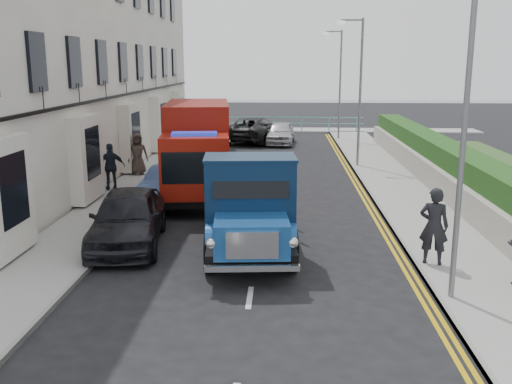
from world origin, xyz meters
name	(u,v)px	position (x,y,z in m)	size (l,w,h in m)	color
ground	(254,266)	(0.00, 0.00, 0.00)	(120.00, 120.00, 0.00)	black
pavement_west	(139,186)	(-5.20, 9.00, 0.06)	(2.40, 38.00, 0.12)	gray
pavement_east	(398,188)	(5.30, 9.00, 0.06)	(2.60, 38.00, 0.12)	gray
promenade	(274,130)	(0.00, 29.00, 0.06)	(30.00, 2.50, 0.12)	gray
sea_plane	(279,102)	(0.00, 60.00, 0.00)	(120.00, 120.00, 0.00)	#515E6F
terrace_west	(61,13)	(-9.47, 13.00, 7.17)	(6.31, 30.20, 14.25)	white
garden_east	(448,168)	(7.21, 9.00, 0.90)	(1.45, 28.00, 1.75)	#B2AD9E
seafront_railing	(274,124)	(0.00, 28.20, 0.58)	(13.00, 0.08, 1.11)	#59B2A5
lamp_near	(459,114)	(4.18, -2.00, 4.00)	(1.23, 0.18, 7.00)	slate
lamp_mid	(358,84)	(4.18, 14.00, 4.00)	(1.23, 0.18, 7.00)	slate
lamp_far	(338,78)	(4.18, 24.00, 4.00)	(1.23, 0.18, 7.00)	slate
bedford_lorry	(250,213)	(-0.14, 0.52, 1.23)	(2.67, 5.83, 2.68)	black
red_lorry	(198,148)	(-2.52, 7.48, 1.87)	(3.02, 6.91, 3.51)	black
parked_car_front	(128,218)	(-3.60, 1.50, 0.79)	(1.86, 4.62, 1.57)	black
parked_car_mid	(167,183)	(-3.60, 7.00, 0.61)	(1.29, 3.71, 1.22)	#516FAE
parked_car_rear	(211,160)	(-2.60, 12.00, 0.66)	(1.85, 4.54, 1.32)	#9C9DA0
seafront_car_left	(254,129)	(-1.20, 22.90, 0.80)	(2.66, 5.76, 1.60)	black
seafront_car_right	(280,133)	(0.50, 21.96, 0.70)	(1.65, 4.09, 1.40)	#B8B6BB
pedestrian_east_near	(434,226)	(4.40, 0.06, 1.08)	(0.70, 0.46, 1.93)	black
pedestrian_west_near	(111,167)	(-6.00, 7.98, 1.03)	(1.07, 0.44, 1.82)	black
pedestrian_west_far	(138,154)	(-5.75, 11.12, 1.04)	(0.90, 0.58, 1.84)	#392F29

